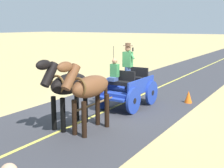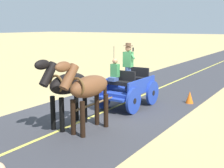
{
  "view_description": "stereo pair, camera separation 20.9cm",
  "coord_description": "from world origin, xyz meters",
  "px_view_note": "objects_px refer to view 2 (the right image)",
  "views": [
    {
      "loc": [
        -5.83,
        9.22,
        3.14
      ],
      "look_at": [
        -0.39,
        0.46,
        1.1
      ],
      "focal_mm": 47.7,
      "sensor_mm": 36.0,
      "label": 1
    },
    {
      "loc": [
        -6.0,
        9.1,
        3.14
      ],
      "look_at": [
        -0.39,
        0.46,
        1.1
      ],
      "focal_mm": 47.7,
      "sensor_mm": 36.0,
      "label": 2
    }
  ],
  "objects_px": {
    "horse_near_side": "(87,89)",
    "horse_off_side": "(66,85)",
    "horse_drawn_carriage": "(128,87)",
    "traffic_cone": "(190,97)"
  },
  "relations": [
    {
      "from": "horse_near_side",
      "to": "horse_off_side",
      "type": "relative_size",
      "value": 1.0
    },
    {
      "from": "horse_drawn_carriage",
      "to": "traffic_cone",
      "type": "relative_size",
      "value": 9.01
    },
    {
      "from": "horse_off_side",
      "to": "traffic_cone",
      "type": "distance_m",
      "value": 5.51
    },
    {
      "from": "horse_near_side",
      "to": "horse_drawn_carriage",
      "type": "bearing_deg",
      "value": -82.9
    },
    {
      "from": "horse_drawn_carriage",
      "to": "traffic_cone",
      "type": "distance_m",
      "value": 2.69
    },
    {
      "from": "horse_near_side",
      "to": "traffic_cone",
      "type": "distance_m",
      "value": 5.23
    },
    {
      "from": "horse_near_side",
      "to": "traffic_cone",
      "type": "xyz_separation_m",
      "value": [
        -1.47,
        -4.9,
        -1.07
      ]
    },
    {
      "from": "traffic_cone",
      "to": "horse_off_side",
      "type": "bearing_deg",
      "value": 65.06
    },
    {
      "from": "horse_off_side",
      "to": "traffic_cone",
      "type": "xyz_separation_m",
      "value": [
        -2.28,
        -4.9,
        -1.07
      ]
    },
    {
      "from": "traffic_cone",
      "to": "horse_near_side",
      "type": "bearing_deg",
      "value": 73.36
    }
  ]
}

